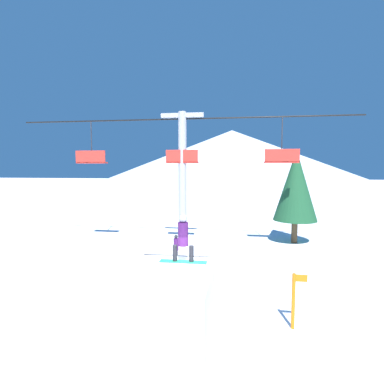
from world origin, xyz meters
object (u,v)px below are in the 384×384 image
(pine_tree_near, at_px, (296,185))
(trail_marker, at_px, (294,299))
(snow_ramp, at_px, (168,304))
(snowboarder, at_px, (183,238))
(distant_skier, at_px, (176,246))

(pine_tree_near, xyz_separation_m, trail_marker, (-1.91, -10.02, -2.62))
(snow_ramp, relative_size, trail_marker, 2.02)
(snow_ramp, bearing_deg, pine_tree_near, 63.65)
(snowboarder, xyz_separation_m, pine_tree_near, (5.09, 9.86, 1.01))
(pine_tree_near, height_order, distant_skier, pine_tree_near)
(snow_ramp, bearing_deg, snowboarder, 74.46)
(snow_ramp, bearing_deg, trail_marker, 12.73)
(pine_tree_near, relative_size, trail_marker, 3.52)
(snow_ramp, height_order, snowboarder, snowboarder)
(snowboarder, bearing_deg, trail_marker, -2.92)
(snow_ramp, height_order, distant_skier, snow_ramp)
(trail_marker, xyz_separation_m, distant_skier, (-4.52, 5.83, -0.19))
(snow_ramp, distance_m, distant_skier, 6.70)
(snow_ramp, distance_m, pine_tree_near, 12.33)
(trail_marker, height_order, distant_skier, trail_marker)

